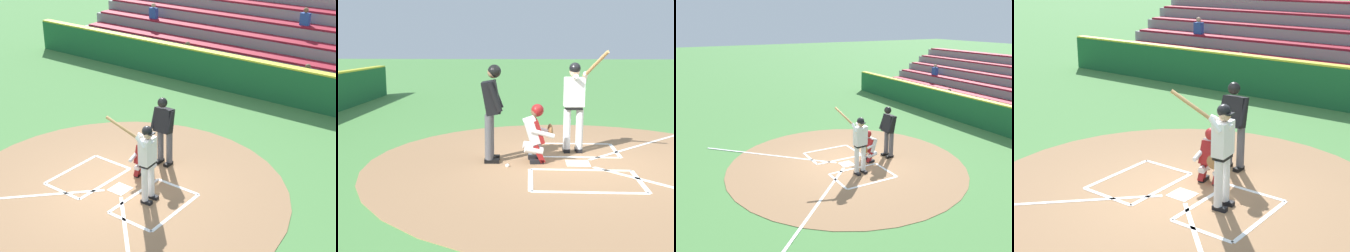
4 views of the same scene
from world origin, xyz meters
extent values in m
plane|color=#4C8442|center=(0.00, 0.00, 0.00)|extent=(120.00, 120.00, 0.00)
cylinder|color=#99704C|center=(0.00, 0.00, 0.01)|extent=(8.00, 8.00, 0.01)
cube|color=white|center=(0.00, 0.00, 0.01)|extent=(0.44, 0.44, 0.01)
cube|color=white|center=(-1.05, -0.90, 0.01)|extent=(1.20, 0.08, 0.01)
cube|color=white|center=(-1.05, 0.90, 0.01)|extent=(1.20, 0.08, 0.01)
cube|color=white|center=(-0.45, 0.00, 0.01)|extent=(0.08, 1.80, 0.01)
cube|color=white|center=(-1.65, 0.00, 0.01)|extent=(0.08, 1.80, 0.01)
cube|color=white|center=(1.05, -0.90, 0.01)|extent=(1.20, 0.08, 0.01)
cube|color=white|center=(1.05, 0.90, 0.01)|extent=(1.20, 0.08, 0.01)
cube|color=white|center=(0.45, 0.00, 0.01)|extent=(0.08, 1.80, 0.01)
cube|color=white|center=(1.65, 0.00, 0.01)|extent=(0.08, 1.80, 0.01)
cube|color=white|center=(2.10, 2.10, 0.01)|extent=(3.73, 3.73, 0.01)
cube|color=white|center=(-2.10, 2.10, 0.01)|extent=(3.73, 3.73, 0.01)
cylinder|color=white|center=(-0.84, -0.15, 0.50)|extent=(0.15, 0.15, 0.84)
cube|color=black|center=(-0.88, -0.15, 0.04)|extent=(0.27, 0.14, 0.09)
cylinder|color=white|center=(-0.86, 0.11, 0.50)|extent=(0.15, 0.15, 0.84)
cube|color=black|center=(-0.90, 0.11, 0.04)|extent=(0.27, 0.14, 0.09)
cube|color=black|center=(-0.85, -0.02, 0.97)|extent=(0.25, 0.36, 0.10)
cube|color=white|center=(-0.85, -0.02, 1.28)|extent=(0.27, 0.42, 0.60)
sphere|color=tan|center=(-0.87, -0.02, 1.69)|extent=(0.21, 0.21, 0.21)
sphere|color=black|center=(-0.85, -0.02, 1.76)|extent=(0.23, 0.23, 0.23)
cube|color=black|center=(-0.96, -0.03, 1.73)|extent=(0.12, 0.18, 0.02)
cylinder|color=white|center=(-0.80, -0.03, 1.56)|extent=(0.43, 0.12, 0.21)
cylinder|color=white|center=(-0.81, 0.18, 1.56)|extent=(0.27, 0.11, 0.29)
cylinder|color=#AD7F4C|center=(-0.46, 0.34, 1.86)|extent=(0.66, 0.41, 0.53)
cylinder|color=#AD7F4C|center=(-0.76, 0.17, 1.62)|extent=(0.10, 0.10, 0.08)
cube|color=black|center=(-0.26, -0.81, 0.04)|extent=(0.15, 0.27, 0.09)
cube|color=maroon|center=(-0.26, -0.77, 0.20)|extent=(0.14, 0.25, 0.37)
cylinder|color=silver|center=(-0.25, -0.87, 0.28)|extent=(0.19, 0.37, 0.21)
cube|color=black|center=(0.06, -0.78, 0.04)|extent=(0.15, 0.27, 0.09)
cube|color=maroon|center=(0.05, -0.74, 0.20)|extent=(0.14, 0.25, 0.37)
cylinder|color=silver|center=(0.06, -0.84, 0.28)|extent=(0.19, 0.37, 0.21)
cube|color=silver|center=(-0.09, -0.87, 0.62)|extent=(0.44, 0.40, 0.52)
cube|color=maroon|center=(-0.11, -0.76, 0.62)|extent=(0.44, 0.26, 0.46)
sphere|color=brown|center=(-0.10, -0.80, 0.99)|extent=(0.21, 0.21, 0.21)
sphere|color=maroon|center=(-0.10, -0.78, 1.01)|extent=(0.24, 0.24, 0.24)
cylinder|color=silver|center=(-0.31, -0.72, 0.60)|extent=(0.14, 0.46, 0.20)
cylinder|color=silver|center=(0.09, -0.68, 0.60)|extent=(0.14, 0.46, 0.20)
ellipsoid|color=brown|center=(-0.33, -0.52, 0.57)|extent=(0.29, 0.13, 0.28)
cylinder|color=#4C4C51|center=(-0.22, -1.69, 0.51)|extent=(0.16, 0.16, 0.86)
cube|color=black|center=(-0.22, -1.64, 0.04)|extent=(0.14, 0.28, 0.09)
cylinder|color=#4C4C51|center=(0.06, -1.68, 0.51)|extent=(0.16, 0.16, 0.86)
cube|color=black|center=(0.06, -1.63, 0.04)|extent=(0.14, 0.28, 0.09)
cube|color=black|center=(-0.08, -1.65, 1.25)|extent=(0.45, 0.37, 0.66)
sphere|color=#9E7051|center=(-0.08, -1.61, 1.72)|extent=(0.22, 0.22, 0.22)
sphere|color=black|center=(-0.08, -1.59, 1.74)|extent=(0.25, 0.25, 0.25)
cylinder|color=black|center=(-0.32, -1.57, 1.28)|extent=(0.11, 0.29, 0.56)
cylinder|color=black|center=(0.16, -1.56, 1.28)|extent=(0.11, 0.29, 0.56)
sphere|color=white|center=(0.32, -1.32, 0.04)|extent=(0.07, 0.07, 0.07)
cube|color=#1E6033|center=(0.00, -7.50, 0.62)|extent=(22.00, 0.36, 1.25)
cube|color=yellow|center=(0.00, -7.50, 1.28)|extent=(22.00, 0.32, 0.06)
cube|color=gray|center=(0.00, -8.53, 0.23)|extent=(20.00, 0.85, 0.45)
cube|color=maroon|center=(0.00, -8.53, 0.49)|extent=(19.60, 0.72, 0.08)
cube|color=orange|center=(3.85, -8.47, 0.76)|extent=(0.36, 0.22, 0.46)
sphere|color=brown|center=(3.85, -8.47, 1.10)|extent=(0.20, 0.20, 0.20)
cube|color=#284C9E|center=(6.86, -10.17, 1.66)|extent=(0.36, 0.22, 0.46)
sphere|color=tan|center=(6.86, -10.17, 2.00)|extent=(0.20, 0.20, 0.20)
camera|label=1|loc=(-7.10, 7.73, 6.35)|focal=54.44mm
camera|label=2|loc=(7.95, -0.94, 2.23)|focal=46.02mm
camera|label=3|loc=(-9.69, 5.42, 4.76)|focal=37.46mm
camera|label=4|loc=(-5.14, 6.80, 4.02)|focal=54.12mm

